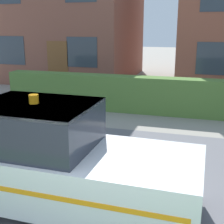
# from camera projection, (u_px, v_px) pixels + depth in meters

# --- Properties ---
(road_strip) EXTENTS (28.00, 5.23, 0.01)m
(road_strip) POSITION_uv_depth(u_px,v_px,m) (133.00, 176.00, 5.94)
(road_strip) COLOR #5B5B60
(road_strip) RESTS_ON ground
(garden_hedge) EXTENTS (9.16, 0.59, 1.18)m
(garden_hedge) POSITION_uv_depth(u_px,v_px,m) (137.00, 94.00, 10.20)
(garden_hedge) COLOR #4C7233
(garden_hedge) RESTS_ON ground
(police_car) EXTENTS (4.28, 1.68, 1.78)m
(police_car) POSITION_uv_depth(u_px,v_px,m) (54.00, 161.00, 4.81)
(police_car) COLOR black
(police_car) RESTS_ON road_strip
(house_left) EXTENTS (6.74, 6.84, 7.77)m
(house_left) POSITION_uv_depth(u_px,v_px,m) (72.00, 2.00, 16.41)
(house_left) COLOR brown
(house_left) RESTS_ON ground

